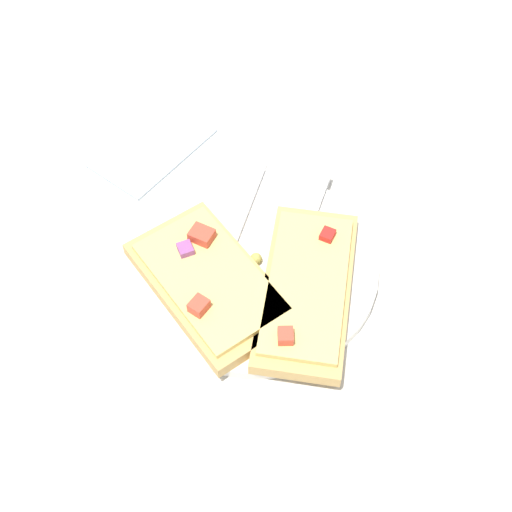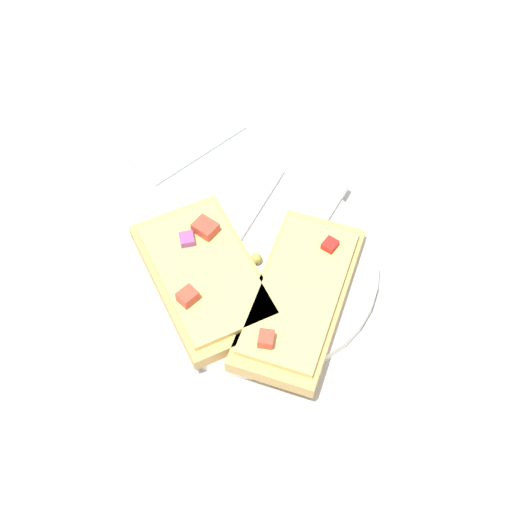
# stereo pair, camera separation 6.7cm
# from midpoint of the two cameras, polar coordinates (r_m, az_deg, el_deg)

# --- Properties ---
(ground_plane) EXTENTS (4.00, 4.00, 0.00)m
(ground_plane) POSITION_cam_midpoint_polar(r_m,az_deg,el_deg) (0.69, 2.78, -1.25)
(ground_plane) COLOR beige
(plate) EXTENTS (0.24, 0.24, 0.01)m
(plate) POSITION_cam_midpoint_polar(r_m,az_deg,el_deg) (0.69, 2.80, -0.97)
(plate) COLOR silver
(plate) RESTS_ON ground
(fork) EXTENTS (0.20, 0.09, 0.01)m
(fork) POSITION_cam_midpoint_polar(r_m,az_deg,el_deg) (0.69, 0.82, 0.80)
(fork) COLOR silver
(fork) RESTS_ON plate
(knife) EXTENTS (0.20, 0.09, 0.01)m
(knife) POSITION_cam_midpoint_polar(r_m,az_deg,el_deg) (0.69, 7.06, 0.80)
(knife) COLOR silver
(knife) RESTS_ON plate
(pizza_slice_main) EXTENTS (0.13, 0.18, 0.03)m
(pizza_slice_main) POSITION_cam_midpoint_polar(r_m,az_deg,el_deg) (0.66, -1.19, -1.69)
(pizza_slice_main) COLOR tan
(pizza_slice_main) RESTS_ON plate
(pizza_slice_corner) EXTENTS (0.19, 0.15, 0.03)m
(pizza_slice_corner) POSITION_cam_midpoint_polar(r_m,az_deg,el_deg) (0.65, 6.40, -3.40)
(pizza_slice_corner) COLOR tan
(pizza_slice_corner) RESTS_ON plate
(crumb_scatter) EXTENTS (0.05, 0.14, 0.01)m
(crumb_scatter) POSITION_cam_midpoint_polar(r_m,az_deg,el_deg) (0.68, 3.03, -0.05)
(crumb_scatter) COLOR tan
(crumb_scatter) RESTS_ON plate
(napkin) EXTENTS (0.13, 0.08, 0.01)m
(napkin) POSITION_cam_midpoint_polar(r_m,az_deg,el_deg) (0.80, -3.67, 9.40)
(napkin) COLOR silver
(napkin) RESTS_ON ground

